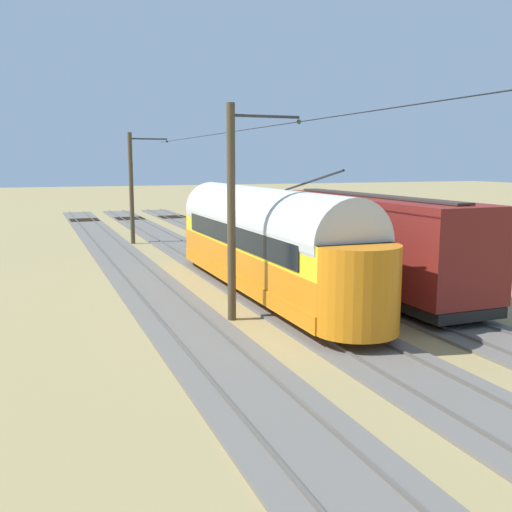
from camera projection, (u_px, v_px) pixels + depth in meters
The scene contains 10 objects.
ground_plane at pixel (240, 281), 26.22m from camera, with size 220.00×220.00×0.00m, color #9E8956.
track_streetcar_siding at pixel (319, 273), 27.96m from camera, with size 2.80×80.00×0.18m.
track_adjacent_siding at pixel (238, 279), 26.50m from camera, with size 2.80×80.00×0.18m.
track_third_siding at pixel (148, 286), 25.04m from camera, with size 2.80×80.00×0.18m.
vintage_streetcar at pixel (263, 239), 23.35m from camera, with size 2.65×16.94×4.91m.
coach_adjacent at pixel (370, 241), 23.56m from camera, with size 2.96×12.19×3.85m.
catenary_pole_foreground at pixel (132, 186), 37.89m from camera, with size 2.64×0.28×7.18m.
catenary_pole_mid_near at pixel (233, 210), 19.31m from camera, with size 2.64×0.28×7.18m.
overhead_wire_run at pixel (289, 123), 20.30m from camera, with size 2.44×44.37×0.18m.
switch_stand at pixel (289, 242), 34.11m from camera, with size 0.50×0.30×1.24m.
Camera 1 is at (8.61, 24.23, 5.29)m, focal length 41.03 mm.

